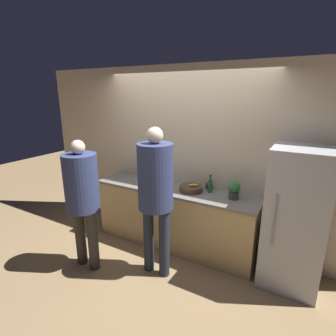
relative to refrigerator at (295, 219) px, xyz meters
name	(u,v)px	position (x,y,z in m)	size (l,w,h in m)	color
ground_plane	(163,255)	(-1.58, -0.29, -0.83)	(14.00, 14.00, 0.00)	#8C704C
wall_back	(184,157)	(-1.58, 0.34, 0.47)	(5.20, 0.06, 2.60)	#C6B293
counter	(175,216)	(-1.58, 0.05, -0.38)	(2.42, 0.61, 0.90)	tan
refrigerator	(295,219)	(0.00, 0.00, 0.00)	(0.64, 0.66, 1.66)	#B7B7BC
person_left	(82,192)	(-2.33, -0.97, 0.21)	(0.41, 0.41, 1.69)	#38332D
person_center	(156,187)	(-1.47, -0.64, 0.32)	(0.42, 0.42, 1.86)	#232838
fruit_bowl	(191,188)	(-1.33, 0.06, 0.11)	(0.32, 0.32, 0.11)	#4C3323
utensil_crock	(152,174)	(-2.10, 0.25, 0.14)	(0.13, 0.13, 0.31)	silver
bottle_green	(210,185)	(-1.09, 0.14, 0.17)	(0.06, 0.06, 0.25)	#236033
bottle_dark	(233,189)	(-0.80, 0.24, 0.14)	(0.06, 0.06, 0.17)	#333338
cup_black	(209,186)	(-1.15, 0.26, 0.11)	(0.10, 0.10, 0.08)	#28282D
potted_plant	(234,189)	(-0.74, 0.07, 0.20)	(0.16, 0.16, 0.24)	#3D3D42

